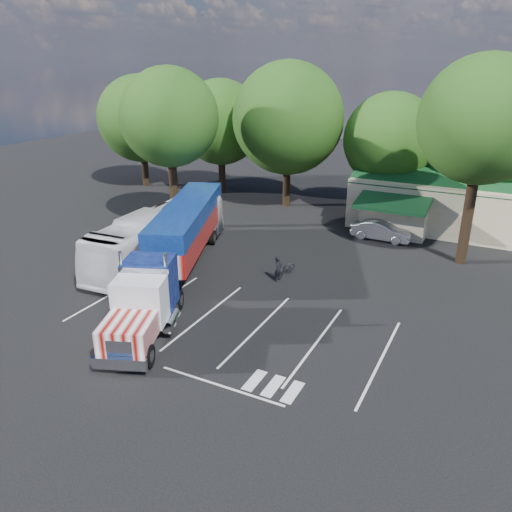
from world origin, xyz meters
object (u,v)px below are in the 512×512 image
at_px(woman, 278,269).
at_px(silver_sedan, 382,230).
at_px(tour_bus, 160,236).
at_px(bicycle, 287,269).
at_px(semi_truck, 178,241).

distance_m(woman, silver_sedan, 11.30).
relative_size(woman, tour_bus, 0.12).
bearing_deg(bicycle, tour_bus, -161.19).
xyz_separation_m(woman, tour_bus, (-8.60, -0.61, 1.01)).
relative_size(semi_truck, woman, 12.26).
distance_m(semi_truck, woman, 6.51).
distance_m(semi_truck, silver_sedan, 16.19).
relative_size(bicycle, silver_sedan, 0.41).
height_order(bicycle, silver_sedan, silver_sedan).
bearing_deg(silver_sedan, semi_truck, 143.91).
relative_size(semi_truck, tour_bus, 1.51).
distance_m(bicycle, silver_sedan, 10.29).
relative_size(semi_truck, bicycle, 10.70).
bearing_deg(tour_bus, woman, 1.01).
bearing_deg(woman, semi_truck, 113.21).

